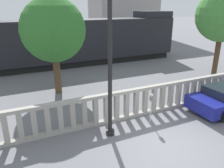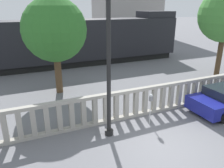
{
  "view_description": "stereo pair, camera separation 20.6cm",
  "coord_description": "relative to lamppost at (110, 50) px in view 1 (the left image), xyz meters",
  "views": [
    {
      "loc": [
        -4.67,
        -5.41,
        4.94
      ],
      "look_at": [
        -0.52,
        3.56,
        1.4
      ],
      "focal_mm": 35.0,
      "sensor_mm": 36.0,
      "label": 1
    },
    {
      "loc": [
        -4.48,
        -5.49,
        4.94
      ],
      "look_at": [
        -0.52,
        3.56,
        1.4
      ],
      "focal_mm": 35.0,
      "sensor_mm": 36.0,
      "label": 2
    }
  ],
  "objects": [
    {
      "name": "balustrade",
      "position": [
        1.51,
        0.96,
        -2.75
      ],
      "size": [
        13.56,
        0.24,
        1.39
      ],
      "color": "#9E998E",
      "rests_on": "ground"
    },
    {
      "name": "tree_left",
      "position": [
        10.47,
        4.1,
        0.89
      ],
      "size": [
        3.73,
        3.73,
        6.23
      ],
      "color": "#4C3823",
      "rests_on": "ground"
    },
    {
      "name": "parking_meter",
      "position": [
        1.98,
        0.07,
        -2.31
      ],
      "size": [
        0.16,
        0.16,
        1.43
      ],
      "color": "silver",
      "rests_on": "ground"
    },
    {
      "name": "lamppost",
      "position": [
        0.0,
        0.0,
        0.0
      ],
      "size": [
        0.35,
        0.35,
        6.83
      ],
      "color": "black",
      "rests_on": "ground"
    },
    {
      "name": "tree_right",
      "position": [
        -0.93,
        5.52,
        0.23
      ],
      "size": [
        3.57,
        3.57,
        5.49
      ],
      "color": "#4C3823",
      "rests_on": "ground"
    },
    {
      "name": "ground_plane",
      "position": [
        1.51,
        -1.6,
        -3.45
      ],
      "size": [
        160.0,
        160.0,
        0.0
      ],
      "primitive_type": "plane",
      "color": "slate"
    },
    {
      "name": "train_near",
      "position": [
        -0.99,
        11.56,
        -1.42
      ],
      "size": [
        24.93,
        2.68,
        4.48
      ],
      "color": "black",
      "rests_on": "ground"
    }
  ]
}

